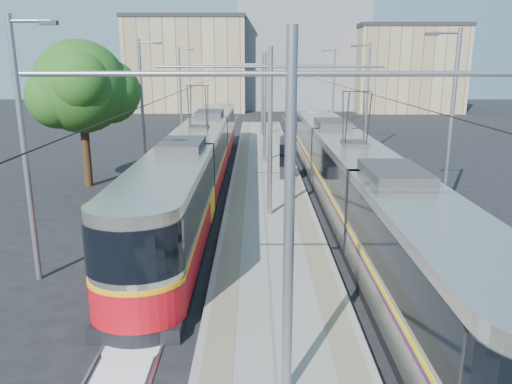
{
  "coord_description": "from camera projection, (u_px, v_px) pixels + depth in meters",
  "views": [
    {
      "loc": [
        -0.62,
        -12.67,
        6.7
      ],
      "look_at": [
        -0.59,
        6.79,
        1.6
      ],
      "focal_mm": 35.0,
      "sensor_mm": 36.0,
      "label": 1
    }
  ],
  "objects": [
    {
      "name": "tree",
      "position": [
        88.0,
        88.0,
        26.62
      ],
      "size": [
        5.41,
        5.0,
        7.86
      ],
      "color": "#382314",
      "rests_on": "ground"
    },
    {
      "name": "tactile_strip_right",
      "position": [
        289.0,
        170.0,
        30.33
      ],
      "size": [
        0.7,
        50.0,
        0.01
      ],
      "primitive_type": "cube",
      "color": "gray",
      "rests_on": "platform"
    },
    {
      "name": "platform",
      "position": [
        265.0,
        173.0,
        30.36
      ],
      "size": [
        4.0,
        50.0,
        0.3
      ],
      "primitive_type": "cube",
      "color": "gray",
      "rests_on": "ground"
    },
    {
      "name": "tactile_strip_left",
      "position": [
        242.0,
        170.0,
        30.32
      ],
      "size": [
        0.7,
        50.0,
        0.01
      ],
      "primitive_type": "cube",
      "color": "gray",
      "rests_on": "platform"
    },
    {
      "name": "building_left",
      "position": [
        189.0,
        64.0,
        70.37
      ],
      "size": [
        16.32,
        12.24,
        12.7
      ],
      "color": "tan",
      "rests_on": "ground"
    },
    {
      "name": "catenary",
      "position": [
        267.0,
        104.0,
        26.5
      ],
      "size": [
        9.2,
        70.0,
        7.0
      ],
      "color": "gray",
      "rests_on": "platform"
    },
    {
      "name": "tram_right",
      "position": [
        353.0,
        177.0,
        21.56
      ],
      "size": [
        2.43,
        31.46,
        5.5
      ],
      "color": "black",
      "rests_on": "ground"
    },
    {
      "name": "building_centre",
      "position": [
        300.0,
        51.0,
        73.78
      ],
      "size": [
        18.36,
        14.28,
        16.49
      ],
      "color": "gray",
      "rests_on": "ground"
    },
    {
      "name": "ground",
      "position": [
        277.0,
        309.0,
        13.96
      ],
      "size": [
        160.0,
        160.0,
        0.0
      ],
      "primitive_type": "plane",
      "color": "black",
      "rests_on": "ground"
    },
    {
      "name": "track_arrow",
      "position": [
        121.0,
        373.0,
        11.05
      ],
      "size": [
        1.2,
        5.0,
        0.01
      ],
      "primitive_type": "cube",
      "color": "silver",
      "rests_on": "ground"
    },
    {
      "name": "building_right",
      "position": [
        405.0,
        68.0,
        68.63
      ],
      "size": [
        14.28,
        10.2,
        11.54
      ],
      "color": "tan",
      "rests_on": "ground"
    },
    {
      "name": "tram_left",
      "position": [
        200.0,
        158.0,
        26.76
      ],
      "size": [
        2.43,
        31.53,
        5.5
      ],
      "color": "black",
      "rests_on": "ground"
    },
    {
      "name": "shelter",
      "position": [
        287.0,
        156.0,
        28.02
      ],
      "size": [
        0.88,
        1.2,
        2.4
      ],
      "rotation": [
        0.0,
        0.0,
        -0.21
      ],
      "color": "black",
      "rests_on": "platform"
    },
    {
      "name": "street_lamps",
      "position": [
        265.0,
        101.0,
        33.21
      ],
      "size": [
        15.18,
        38.22,
        8.0
      ],
      "color": "gray",
      "rests_on": "ground"
    },
    {
      "name": "rails",
      "position": [
        265.0,
        175.0,
        30.4
      ],
      "size": [
        8.71,
        70.0,
        0.03
      ],
      "color": "gray",
      "rests_on": "ground"
    }
  ]
}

